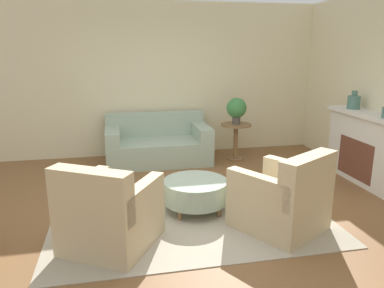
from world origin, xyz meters
name	(u,v)px	position (x,y,z in m)	size (l,w,h in m)	color
ground_plane	(189,215)	(0.00, 0.00, 0.00)	(16.00, 16.00, 0.00)	brown
wall_back	(158,80)	(0.00, 2.89, 1.40)	(9.65, 0.12, 2.80)	beige
rug	(189,214)	(0.00, 0.00, 0.01)	(3.26, 2.33, 0.01)	#B2A893
couch	(158,145)	(-0.11, 2.29, 0.30)	(1.80, 0.98, 0.83)	#9EB29E
armchair_left	(109,216)	(-0.95, -0.58, 0.35)	(1.14, 1.16, 0.91)	#C6B289
armchair_right	(283,200)	(0.95, -0.58, 0.35)	(1.14, 1.16, 0.91)	#C6B289
ottoman_table	(195,191)	(0.10, 0.10, 0.26)	(0.80, 0.80, 0.39)	#9EB29E
side_table	(236,135)	(1.29, 2.11, 0.45)	(0.55, 0.55, 0.66)	olive
fireplace	(367,146)	(2.83, 0.59, 0.56)	(0.44, 1.55, 1.06)	silver
vase_mantel_near	(354,102)	(2.82, 0.99, 1.18)	(0.19, 0.19, 0.28)	#477066
potted_plant_on_side_table	(237,109)	(1.29, 2.11, 0.94)	(0.35, 0.35, 0.47)	#4C4742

